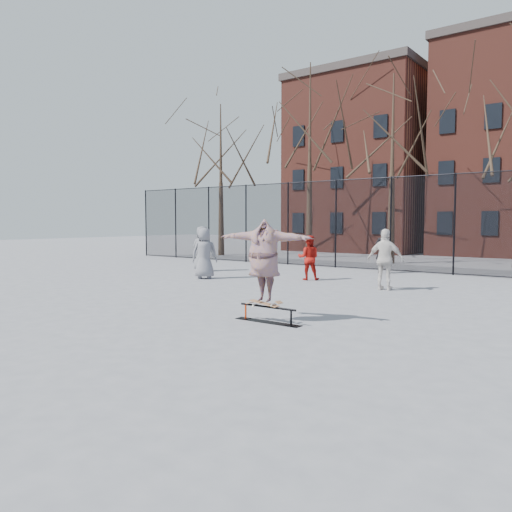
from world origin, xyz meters
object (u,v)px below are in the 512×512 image
Objects in this scene: skater at (264,260)px; bystander_grey at (205,253)px; skateboard at (264,303)px; bystander_extra at (202,249)px; skate_rail at (268,316)px; bystander_red at (309,258)px; bystander_black at (383,251)px; bystander_white at (386,259)px.

skater is 1.12× the size of bystander_grey.
bystander_grey is at bearing 128.89° from skater.
skateboard is at bearing 104.17° from bystander_grey.
skate_rail is at bearing 117.00° from bystander_extra.
bystander_black is at bearing -135.84° from bystander_red.
bystander_red is 0.84× the size of bystander_extra.
skate_rail is 7.78m from bystander_red.
skate_rail is 0.83× the size of bystander_extra.
skateboard is at bearing 116.70° from bystander_extra.
bystander_white is at bearing 150.81° from bystander_extra.
bystander_white is (0.00, 6.18, 0.81)m from skate_rail.
bystander_red is at bearing 173.43° from bystander_grey.
bystander_extra is at bearing 140.01° from skateboard.
skate_rail is 0.87× the size of bystander_black.
bystander_extra reaches higher than skate_rail.
skater is at bearing 82.42° from bystander_white.
skate_rail is 0.98× the size of bystander_red.
bystander_white is at bearing 76.23° from skater.
skater reaches higher than bystander_white.
bystander_black reaches higher than bystander_red.
bystander_white reaches higher than bystander_red.
bystander_red is 5.26m from bystander_extra.
bystander_grey is 1.17× the size of bystander_red.
bystander_black is at bearing -73.22° from bystander_white.
bystander_white is (0.09, 6.18, -0.35)m from skater.
bystander_extra is at bearing -28.66° from bystander_red.
skater is at bearing 116.70° from bystander_extra.
skate_rail is 1.16m from skater.
bystander_extra is at bearing -12.58° from bystander_white.
skater is 1.12× the size of bystander_white.
skateboard is at bearing 180.00° from skate_rail.
bystander_red is (-3.16, 7.03, 0.41)m from skateboard.
skater is at bearing 89.54° from bystander_black.
bystander_grey is (-6.52, 5.07, 0.80)m from skate_rail.
bystander_white reaches higher than bystander_grey.
bystander_red is at bearing -21.37° from bystander_white.
bystander_extra is (-6.46, -3.83, 0.05)m from bystander_black.
skater reaches higher than skateboard.
bystander_white is (3.26, -0.85, 0.14)m from bystander_red.
bystander_extra is (-8.42, 7.06, -0.34)m from skater.
bystander_white is at bearing 152.09° from bystander_grey.
bystander_red reaches higher than skateboard.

